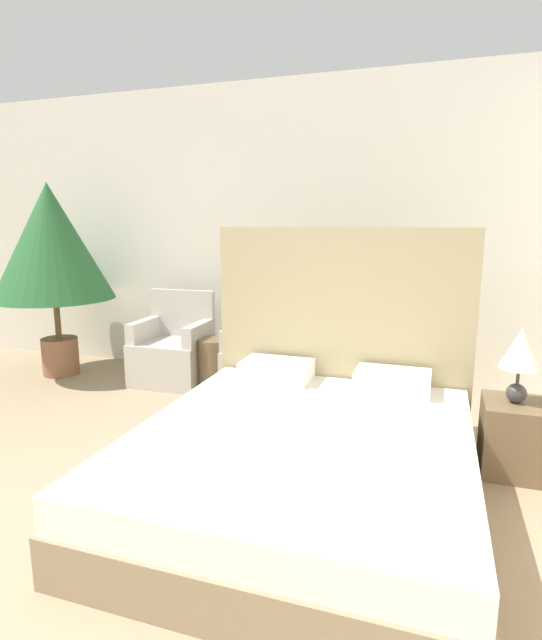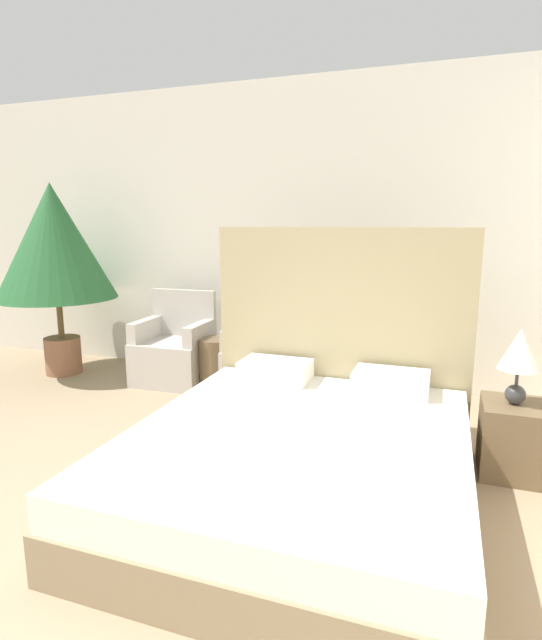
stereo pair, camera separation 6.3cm
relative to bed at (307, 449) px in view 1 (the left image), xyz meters
The scene contains 8 objects.
wall_back 2.70m from the bed, 115.63° to the left, with size 10.00×0.06×2.90m.
bed is the anchor object (origin of this frame).
armchair_near_window_left 2.39m from the bed, 137.94° to the left, with size 0.71×0.60×0.90m.
armchair_near_window_right 1.79m from the bed, 116.40° to the left, with size 0.71×0.60×0.90m.
potted_palm 3.53m from the bed, 154.02° to the left, with size 1.18×1.18×1.95m.
nightstand 1.36m from the bed, 29.76° to the left, with size 0.40×0.42×0.46m.
table_lamp 1.43m from the bed, 30.04° to the left, with size 0.24×0.24×0.47m.
side_table 2.01m from the bed, 129.77° to the left, with size 0.33×0.33×0.49m.
Camera 1 is at (1.70, -1.36, 1.56)m, focal length 28.00 mm.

